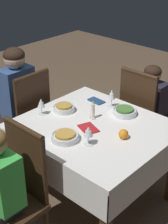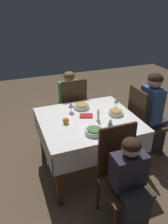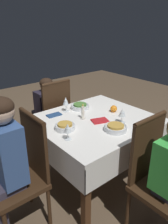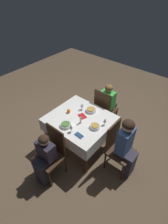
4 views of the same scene
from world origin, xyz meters
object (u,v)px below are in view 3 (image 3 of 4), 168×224
at_px(bowl_east, 65,126).
at_px(napkin_red_folded, 54,115).
at_px(candle_centerpiece, 83,113).
at_px(bowl_north, 116,128).
at_px(person_child_dark, 46,110).
at_px(napkin_spare_side, 100,121).
at_px(dining_table, 95,128).
at_px(wine_glass_north, 122,113).
at_px(wine_glass_east, 68,129).
at_px(wine_glass_south, 66,102).
at_px(bowl_south, 80,106).
at_px(person_adult_denim, 2,164).
at_px(chair_north, 156,175).
at_px(orange_fruit, 114,109).
at_px(chair_south, 53,115).
at_px(chair_east, 24,170).

distance_m(bowl_east, napkin_red_folded, 0.33).
bearing_deg(candle_centerpiece, bowl_east, 14.35).
bearing_deg(napkin_red_folded, bowl_north, 111.29).
relative_size(person_child_dark, napkin_spare_side, 5.28).
xyz_separation_m(dining_table, bowl_east, (0.35, -0.02, 0.12)).
bearing_deg(wine_glass_north, person_child_dark, -81.34).
relative_size(wine_glass_east, napkin_red_folded, 0.93).
bearing_deg(wine_glass_south, bowl_north, 97.51).
bearing_deg(bowl_south, dining_table, 79.42).
bearing_deg(wine_glass_north, person_adult_denim, -9.51).
xyz_separation_m(chair_north, bowl_east, (0.31, -0.77, 0.23)).
height_order(person_child_dark, orange_fruit, person_child_dark).
bearing_deg(candle_centerpiece, wine_glass_north, 126.43).
bearing_deg(napkin_red_folded, chair_south, -119.35).
relative_size(wine_glass_north, orange_fruit, 1.99).
relative_size(wine_glass_south, napkin_spare_side, 0.87).
height_order(bowl_east, wine_glass_north, wine_glass_north).
bearing_deg(bowl_east, person_adult_denim, 5.18).
bearing_deg(candle_centerpiece, chair_east, 9.78).
xyz_separation_m(bowl_south, wine_glass_north, (-0.08, 0.54, 0.07)).
height_order(wine_glass_east, wine_glass_north, same).
distance_m(chair_south, person_child_dark, 0.18).
xyz_separation_m(chair_south, wine_glass_south, (0.07, 0.40, 0.31)).
bearing_deg(chair_north, wine_glass_north, 71.35).
distance_m(chair_north, bowl_north, 0.51).
bearing_deg(person_child_dark, chair_south, 90.00).
bearing_deg(candle_centerpiece, person_adult_denim, 8.01).
distance_m(person_child_dark, wine_glass_north, 1.19).
relative_size(bowl_south, napkin_red_folded, 1.30).
relative_size(dining_table, napkin_spare_side, 6.05).
xyz_separation_m(bowl_north, wine_glass_north, (-0.16, -0.07, 0.07)).
bearing_deg(napkin_red_folded, dining_table, 128.54).
bearing_deg(person_child_dark, bowl_east, 70.65).
distance_m(chair_east, bowl_east, 0.51).
height_order(chair_east, wine_glass_south, chair_east).
bearing_deg(chair_south, napkin_spare_side, 92.82).
distance_m(bowl_south, wine_glass_north, 0.55).
distance_m(bowl_east, bowl_north, 0.45).
height_order(chair_south, chair_north, same).
bearing_deg(bowl_south, wine_glass_east, 42.77).
xyz_separation_m(wine_glass_east, bowl_north, (-0.42, 0.14, -0.07)).
xyz_separation_m(chair_north, bowl_north, (-0.02, -0.46, 0.23)).
bearing_deg(bowl_east, chair_north, 112.28).
bearing_deg(chair_east, wine_glass_east, 72.53).
xyz_separation_m(chair_east, wine_glass_south, (-0.69, -0.38, 0.31)).
distance_m(person_child_dark, napkin_red_folded, 0.66).
distance_m(wine_glass_north, candle_centerpiece, 0.38).
relative_size(chair_south, bowl_east, 5.39).
height_order(chair_north, bowl_north, chair_north).
relative_size(chair_east, wine_glass_south, 6.09).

